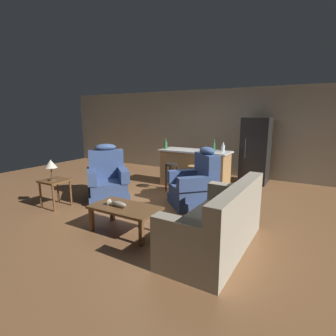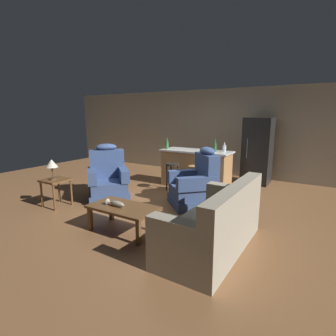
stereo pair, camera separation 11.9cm
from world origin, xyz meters
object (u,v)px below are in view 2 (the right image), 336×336
object	(u,v)px
recliner_near_lamp	(108,180)
bar_stool_left	(172,172)
refrigerator	(257,151)
bottle_wine_dark	(167,145)
bottle_short_amber	(215,147)
recliner_near_island	(196,185)
table_lamp	(52,164)
couch	(216,226)
fish_figurine	(115,204)
end_table	(56,184)
coffee_table	(123,210)
bottle_tall_green	(224,148)
kitchen_island	(196,169)
bar_stool_right	(195,175)

from	to	relation	value
recliner_near_lamp	bar_stool_left	bearing A→B (deg)	95.73
refrigerator	bottle_wine_dark	bearing A→B (deg)	-145.11
recliner_near_lamp	bottle_short_amber	xyz separation A→B (m)	(1.76, 1.84, 0.64)
recliner_near_island	table_lamp	size ratio (longest dim) A/B	2.93
couch	bottle_wine_dark	distance (m)	3.59
fish_figurine	bottle_short_amber	bearing A→B (deg)	81.88
end_table	bottle_wine_dark	bearing A→B (deg)	68.86
fish_figurine	couch	world-z (taller)	couch
couch	coffee_table	bearing A→B (deg)	9.92
fish_figurine	bottle_short_amber	distance (m)	3.13
table_lamp	refrigerator	distance (m)	5.05
end_table	bottle_tall_green	bearing A→B (deg)	50.78
couch	bottle_wine_dark	bearing A→B (deg)	-46.59
recliner_near_island	kitchen_island	size ratio (longest dim) A/B	0.67
fish_figurine	bar_stool_left	size ratio (longest dim) A/B	0.50
end_table	kitchen_island	bearing A→B (deg)	57.81
table_lamp	bar_stool_right	world-z (taller)	table_lamp
end_table	table_lamp	size ratio (longest dim) A/B	1.37
coffee_table	refrigerator	distance (m)	4.37
fish_figurine	kitchen_island	world-z (taller)	kitchen_island
recliner_near_island	end_table	bearing A→B (deg)	-13.20
table_lamp	bottle_wine_dark	size ratio (longest dim) A/B	1.45
bar_stool_left	bottle_tall_green	bearing A→B (deg)	39.14
couch	end_table	world-z (taller)	couch
bottle_wine_dark	bar_stool_left	bearing A→B (deg)	-45.72
coffee_table	bottle_short_amber	size ratio (longest dim) A/B	3.57
recliner_near_lamp	bottle_wine_dark	xyz separation A→B (m)	(0.49, 1.68, 0.63)
couch	recliner_near_lamp	world-z (taller)	recliner_near_lamp
bar_stool_right	bottle_wine_dark	bearing A→B (deg)	156.95
fish_figurine	end_table	size ratio (longest dim) A/B	0.61
refrigerator	bottle_short_amber	bearing A→B (deg)	-120.46
coffee_table	kitchen_island	distance (m)	3.02
recliner_near_island	bar_stool_left	world-z (taller)	recliner_near_island
fish_figurine	refrigerator	size ratio (longest dim) A/B	0.19
fish_figurine	bar_stool_right	world-z (taller)	bar_stool_right
couch	recliner_near_lamp	bearing A→B (deg)	-16.76
fish_figurine	bar_stool_right	bearing A→B (deg)	85.22
bar_stool_left	couch	bearing A→B (deg)	-47.52
recliner_near_island	bar_stool_right	size ratio (longest dim) A/B	1.76
bar_stool_right	bottle_short_amber	world-z (taller)	bottle_short_amber
bottle_wine_dark	coffee_table	bearing A→B (deg)	-71.64
recliner_near_island	bar_stool_right	xyz separation A→B (m)	(-0.34, 0.65, 0.05)
couch	recliner_near_island	distance (m)	1.80
refrigerator	bottle_tall_green	size ratio (longest dim) A/B	8.00
bottle_short_amber	kitchen_island	bearing A→B (deg)	177.00
recliner_near_lamp	bottle_tall_green	xyz separation A→B (m)	(1.92, 2.05, 0.61)
table_lamp	bottle_tall_green	size ratio (longest dim) A/B	1.86
recliner_near_lamp	bottle_short_amber	bearing A→B (deg)	88.71
kitchen_island	bottle_short_amber	xyz separation A→B (m)	(0.51, -0.03, 0.59)
bottle_wine_dark	bar_stool_right	bearing A→B (deg)	-23.05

